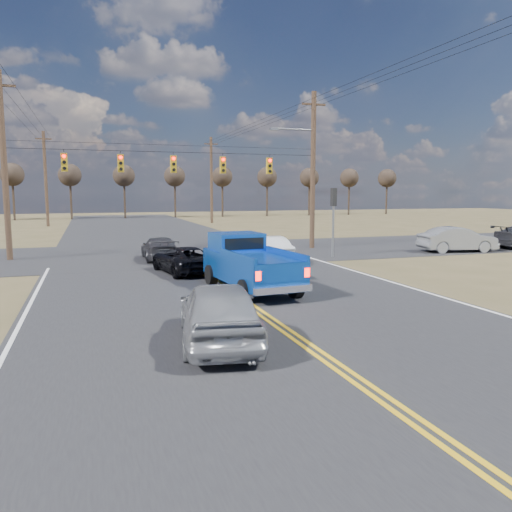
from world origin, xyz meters
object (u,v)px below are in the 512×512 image
object	(u,v)px
white_car_queue	(266,249)
silver_suv	(219,312)
black_suv	(184,260)
dgrey_car_queue	(160,248)
cross_car_east_near	(457,240)
pickup_truck	(249,264)

from	to	relation	value
white_car_queue	silver_suv	bearing A→B (deg)	64.66
black_suv	dgrey_car_queue	world-z (taller)	dgrey_car_queue
silver_suv	white_car_queue	distance (m)	14.10
white_car_queue	cross_car_east_near	size ratio (longest dim) A/B	0.91
white_car_queue	cross_car_east_near	world-z (taller)	cross_car_east_near
silver_suv	white_car_queue	world-z (taller)	silver_suv
silver_suv	dgrey_car_queue	size ratio (longest dim) A/B	1.07
pickup_truck	silver_suv	distance (m)	6.69
dgrey_car_queue	cross_car_east_near	bearing A→B (deg)	174.20
white_car_queue	dgrey_car_queue	world-z (taller)	white_car_queue
pickup_truck	silver_suv	size ratio (longest dim) A/B	1.23
cross_car_east_near	silver_suv	bearing A→B (deg)	134.70
silver_suv	black_suv	bearing A→B (deg)	-86.51
white_car_queue	cross_car_east_near	distance (m)	12.76
dgrey_car_queue	cross_car_east_near	xyz separation A→B (m)	(17.89, -2.20, 0.15)
pickup_truck	silver_suv	bearing A→B (deg)	-118.68
black_suv	dgrey_car_queue	bearing A→B (deg)	-94.11
cross_car_east_near	dgrey_car_queue	bearing A→B (deg)	91.75
white_car_queue	dgrey_car_queue	size ratio (longest dim) A/B	0.99
pickup_truck	black_suv	distance (m)	5.05
black_suv	white_car_queue	bearing A→B (deg)	-166.87
pickup_truck	silver_suv	xyz separation A→B (m)	(-2.71, -6.11, -0.22)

